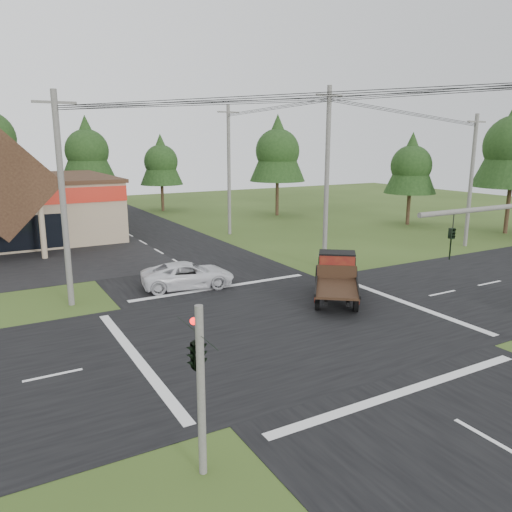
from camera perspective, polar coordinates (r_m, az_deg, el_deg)
ground at (r=22.73m, az=3.83°, el=-7.98°), size 120.00×120.00×0.00m
road_ns at (r=22.73m, az=3.83°, el=-7.95°), size 12.00×120.00×0.02m
road_ew at (r=22.73m, az=3.83°, el=-7.95°), size 120.00×12.00×0.02m
traffic_signal_corner at (r=12.11m, az=-6.79°, el=-9.33°), size 0.53×2.48×4.40m
utility_pole_nw at (r=26.11m, az=-21.22°, el=6.09°), size 2.00×0.30×10.50m
utility_pole_ne at (r=32.49m, az=8.10°, el=8.88°), size 2.00×0.30×11.50m
utility_pole_far at (r=42.52m, az=23.37°, el=8.00°), size 2.00×0.30×10.20m
utility_pole_n at (r=44.41m, az=-3.11°, el=9.83°), size 2.00×0.30×11.20m
tree_row_d at (r=60.85m, az=-18.78°, el=11.54°), size 6.16×6.16×11.11m
tree_row_e at (r=61.03m, az=-10.81°, el=10.73°), size 5.04×5.04×9.09m
tree_side_ne at (r=56.23m, az=2.48°, el=12.14°), size 6.16×6.16×11.11m
tree_side_e_near at (r=52.00m, az=17.33°, el=10.04°), size 5.04×5.04×9.09m
antique_flatbed_truck at (r=26.22m, az=9.21°, el=-2.53°), size 5.21×5.84×2.38m
white_pickup at (r=28.58m, az=-7.78°, el=-2.16°), size 5.58×3.35×1.45m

